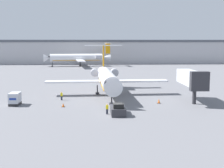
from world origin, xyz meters
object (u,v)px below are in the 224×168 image
Objects in this scene: airplane_parked_far_left at (78,58)px; jet_bridge at (191,78)px; traffic_cone_left at (63,105)px; worker_by_wing at (62,96)px; luggage_cart at (15,99)px; worker_near_tug at (107,109)px; airplane_main at (107,78)px; pushback_tug at (118,110)px; traffic_cone_right at (159,101)px.

jet_bridge is (26.16, -90.27, 0.48)m from airplane_parked_far_left.
traffic_cone_left is at bearing -88.45° from airplane_parked_far_left.
luggage_cart is at bearing -150.57° from worker_by_wing.
worker_near_tug is at bearing -38.51° from traffic_cone_left.
jet_bridge is at bearing 2.41° from luggage_cart.
airplane_parked_far_left is at bearing 95.72° from worker_near_tug.
airplane_main is at bearing 56.62° from traffic_cone_left.
pushback_tug reaches higher than worker_by_wing.
luggage_cart is 0.08× the size of airplane_parked_far_left.
airplane_main reaches higher than jet_bridge.
luggage_cart is 32.64m from jet_bridge.
airplane_main is 17.87m from jet_bridge.
worker_near_tug is at bearing -92.08° from airplane_main.
luggage_cart is 1.78× the size of worker_near_tug.
traffic_cone_right is (8.19, 8.55, -0.33)m from pushback_tug.
traffic_cone_left is (-8.11, -12.31, -3.31)m from airplane_main.
traffic_cone_right is 93.55m from airplane_parked_far_left.
luggage_cart is (-16.93, -10.20, -2.52)m from airplane_main.
airplane_main is 18.46m from worker_near_tug.
jet_bridge reaches higher than luggage_cart.
worker_by_wing is at bearing -88.98° from airplane_parked_far_left.
airplane_main is at bearing 93.19° from pushback_tug.
airplane_parked_far_left is (-10.64, 81.44, 0.32)m from airplane_main.
worker_by_wing is at bearing 98.53° from traffic_cone_left.
airplane_main is 6.00× the size of pushback_tug.
airplane_parked_far_left is at bearing 102.27° from traffic_cone_right.
jet_bridge is (16.17, 9.41, 3.57)m from worker_near_tug.
pushback_tug is 100.62m from airplane_parked_far_left.
airplane_parked_far_left is (-2.53, 93.75, 3.63)m from traffic_cone_left.
pushback_tug is at bearing -133.78° from traffic_cone_right.
worker_near_tug reaches higher than traffic_cone_right.
jet_bridge is at bearing 30.18° from worker_near_tug.
worker_by_wing is 18.78m from traffic_cone_right.
traffic_cone_right is at bearing -12.70° from worker_by_wing.
worker_by_wing is at bearing -147.56° from airplane_main.
worker_near_tug reaches higher than worker_by_wing.
airplane_main is at bearing 32.44° from worker_by_wing.
traffic_cone_left is (-9.14, 6.14, -0.39)m from pushback_tug.
airplane_parked_far_left is (-1.55, 87.22, 3.12)m from worker_by_wing.
airplane_parked_far_left reaches higher than traffic_cone_left.
worker_near_tug is 0.05× the size of airplane_parked_far_left.
airplane_parked_far_left reaches higher than jet_bridge.
pushback_tug is at bearing -24.68° from luggage_cart.
airplane_main reaches higher than worker_by_wing.
airplane_parked_far_left reaches higher than luggage_cart.
worker_by_wing is at bearing 172.92° from jet_bridge.
airplane_main is at bearing 150.33° from jet_bridge.
worker_near_tug is 100.23m from airplane_parked_far_left.
airplane_main reaches higher than worker_near_tug.
airplane_parked_far_left is at bearing 91.55° from traffic_cone_left.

